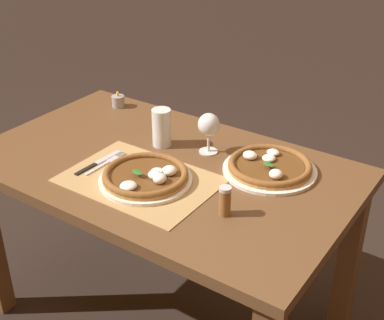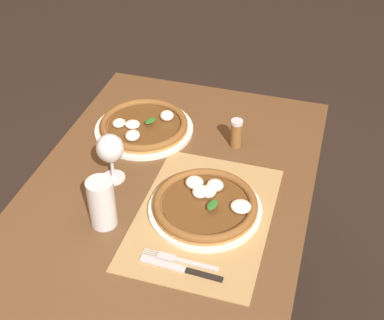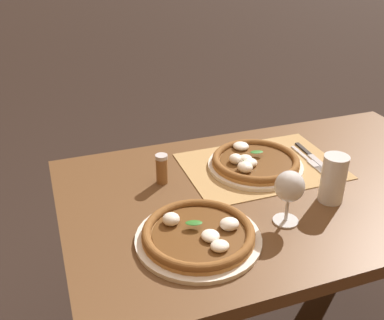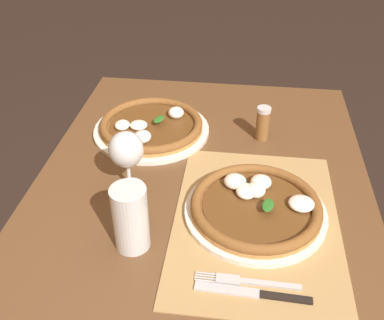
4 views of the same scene
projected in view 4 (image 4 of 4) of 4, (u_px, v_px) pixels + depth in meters
dining_table at (195, 253)px, 1.05m from camera, size 1.35×0.81×0.74m
paper_placemat at (256, 222)px, 0.98m from camera, size 0.51×0.36×0.00m
pizza_near at (256, 206)px, 0.99m from camera, size 0.31×0.31×0.05m
pizza_far at (151, 126)px, 1.27m from camera, size 0.33×0.33×0.05m
wine_glass at (126, 152)px, 1.01m from camera, size 0.08×0.08×0.16m
pint_glass at (131, 219)px, 0.89m from camera, size 0.07×0.07×0.15m
fork at (247, 282)px, 0.84m from camera, size 0.02×0.20×0.00m
knife at (252, 293)px, 0.82m from camera, size 0.03×0.22×0.01m
pepper_shaker at (263, 123)px, 1.22m from camera, size 0.04×0.04×0.10m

